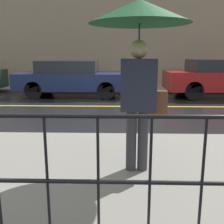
% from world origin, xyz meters
% --- Properties ---
extents(ground_plane, '(80.00, 80.00, 0.00)m').
position_xyz_m(ground_plane, '(0.00, 0.00, 0.00)').
color(ground_plane, black).
extents(sidewalk_near, '(28.00, 3.08, 0.10)m').
position_xyz_m(sidewalk_near, '(0.00, -4.76, 0.05)').
color(sidewalk_near, gray).
rests_on(sidewalk_near, ground_plane).
extents(sidewalk_far, '(28.00, 1.66, 0.10)m').
position_xyz_m(sidewalk_far, '(0.00, 4.05, 0.05)').
color(sidewalk_far, gray).
rests_on(sidewalk_far, ground_plane).
extents(lane_marking, '(25.20, 0.12, 0.01)m').
position_xyz_m(lane_marking, '(0.00, 0.00, 0.00)').
color(lane_marking, gold).
rests_on(lane_marking, ground_plane).
extents(building_storefront, '(28.00, 0.30, 5.51)m').
position_xyz_m(building_storefront, '(0.00, 5.03, 2.76)').
color(building_storefront, gray).
rests_on(building_storefront, ground_plane).
extents(railing_foreground, '(12.00, 0.04, 1.00)m').
position_xyz_m(railing_foreground, '(0.00, -6.05, 0.74)').
color(railing_foreground, black).
rests_on(railing_foreground, sidewalk_near).
extents(pedestrian, '(1.18, 1.18, 2.07)m').
position_xyz_m(pedestrian, '(0.81, -4.83, 1.81)').
color(pedestrian, '#333338').
rests_on(pedestrian, sidewalk_near).
extents(car_navy, '(4.21, 1.86, 1.36)m').
position_xyz_m(car_navy, '(-1.26, 2.12, 0.71)').
color(car_navy, '#19234C').
rests_on(car_navy, ground_plane).
extents(car_red, '(4.40, 1.94, 1.41)m').
position_xyz_m(car_red, '(4.51, 2.12, 0.74)').
color(car_red, maroon).
rests_on(car_red, ground_plane).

